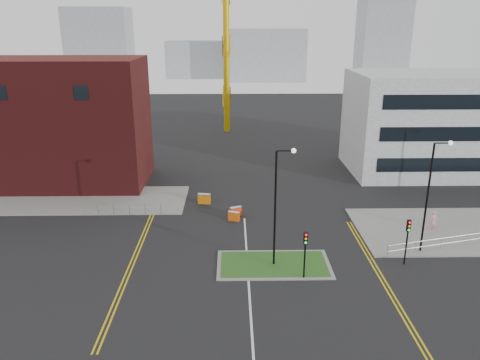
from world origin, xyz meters
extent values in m
plane|color=black|center=(0.00, 0.00, 0.00)|extent=(200.00, 200.00, 0.00)
cube|color=slate|center=(-20.00, 22.00, 0.06)|extent=(28.00, 8.00, 0.12)
cube|color=slate|center=(2.00, 8.00, 0.04)|extent=(8.60, 4.60, 0.08)
cube|color=#1C4818|center=(2.00, 8.00, 0.06)|extent=(8.00, 4.00, 0.12)
cube|color=#4E1314|center=(-20.00, 28.00, 7.00)|extent=(18.00, 10.00, 14.00)
cube|color=black|center=(-16.00, 22.98, 11.00)|extent=(1.40, 0.10, 1.40)
cube|color=#A0A2A5|center=(26.00, 32.00, 6.00)|extent=(25.00, 12.00, 12.00)
cube|color=black|center=(26.00, 25.98, 2.50)|extent=(22.00, 0.10, 1.60)
cube|color=black|center=(26.00, 25.98, 6.00)|extent=(22.00, 0.10, 1.60)
cylinder|color=gold|center=(-2.00, 55.00, 17.87)|extent=(1.00, 1.00, 35.74)
cylinder|color=black|center=(2.00, 8.00, 4.50)|extent=(0.16, 0.16, 9.00)
cylinder|color=black|center=(2.60, 8.00, 9.00)|extent=(1.20, 0.10, 0.10)
sphere|color=silver|center=(3.20, 8.00, 9.00)|extent=(0.36, 0.36, 0.36)
cylinder|color=black|center=(14.00, 10.00, 4.50)|extent=(0.16, 0.16, 9.00)
cylinder|color=black|center=(14.60, 10.00, 9.00)|extent=(1.20, 0.10, 0.10)
sphere|color=silver|center=(15.20, 10.00, 9.00)|extent=(0.36, 0.36, 0.36)
cylinder|color=black|center=(4.00, 6.00, 1.50)|extent=(0.12, 0.12, 3.00)
cube|color=black|center=(4.00, 6.00, 3.20)|extent=(0.28, 0.22, 0.90)
sphere|color=red|center=(4.00, 5.87, 3.50)|extent=(0.18, 0.18, 0.18)
sphere|color=orange|center=(4.00, 5.87, 3.20)|extent=(0.18, 0.18, 0.18)
sphere|color=#0CCC33|center=(4.00, 5.87, 2.90)|extent=(0.18, 0.18, 0.18)
cylinder|color=black|center=(12.00, 8.00, 1.50)|extent=(0.12, 0.12, 3.00)
cube|color=black|center=(12.00, 8.00, 3.20)|extent=(0.28, 0.22, 0.90)
sphere|color=red|center=(12.00, 7.87, 3.50)|extent=(0.18, 0.18, 0.18)
sphere|color=orange|center=(12.00, 7.87, 3.20)|extent=(0.18, 0.18, 0.18)
sphere|color=#0CCC33|center=(12.00, 7.87, 2.90)|extent=(0.18, 0.18, 0.18)
cylinder|color=gray|center=(-11.00, 18.00, 1.05)|extent=(6.00, 0.04, 0.04)
cylinder|color=gray|center=(-11.00, 18.00, 0.55)|extent=(6.00, 0.04, 0.04)
cylinder|color=gray|center=(-14.00, 18.00, 0.55)|extent=(0.05, 0.05, 1.10)
cylinder|color=gray|center=(-8.00, 18.00, 0.55)|extent=(0.05, 0.05, 1.10)
cylinder|color=gray|center=(11.00, 9.00, 0.55)|extent=(0.05, 0.05, 1.10)
cube|color=silver|center=(0.00, 2.00, 0.01)|extent=(0.15, 30.00, 0.01)
cube|color=gold|center=(-9.00, 10.00, 0.01)|extent=(0.12, 24.00, 0.01)
cube|color=gold|center=(-8.70, 10.00, 0.01)|extent=(0.12, 24.00, 0.01)
cube|color=gold|center=(9.50, 6.00, 0.01)|extent=(0.12, 20.00, 0.01)
cube|color=gold|center=(9.80, 6.00, 0.01)|extent=(0.12, 20.00, 0.01)
cube|color=gray|center=(-40.00, 120.00, 11.00)|extent=(18.00, 12.00, 22.00)
cube|color=gray|center=(10.00, 130.00, 8.00)|extent=(24.00, 12.00, 16.00)
cube|color=gray|center=(45.00, 125.00, 14.00)|extent=(14.00, 12.00, 28.00)
cube|color=gray|center=(-8.00, 140.00, 6.00)|extent=(30.00, 12.00, 12.00)
imported|color=pink|center=(16.66, 14.09, 0.91)|extent=(0.71, 0.51, 1.81)
cube|color=#DB550C|center=(-1.00, 16.53, 0.44)|extent=(1.10, 0.67, 0.87)
cube|color=silver|center=(-1.00, 16.53, 0.83)|extent=(1.10, 0.67, 0.10)
cube|color=#C76A0B|center=(-4.00, 20.93, 0.52)|extent=(1.31, 0.65, 1.04)
cube|color=silver|center=(-4.00, 20.93, 0.99)|extent=(1.31, 0.65, 0.13)
cube|color=red|center=(-0.81, 17.61, 0.46)|extent=(1.16, 0.75, 0.92)
cube|color=silver|center=(-0.81, 17.61, 0.87)|extent=(1.16, 0.75, 0.11)
camera|label=1|loc=(-1.10, -23.67, 17.45)|focal=35.00mm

